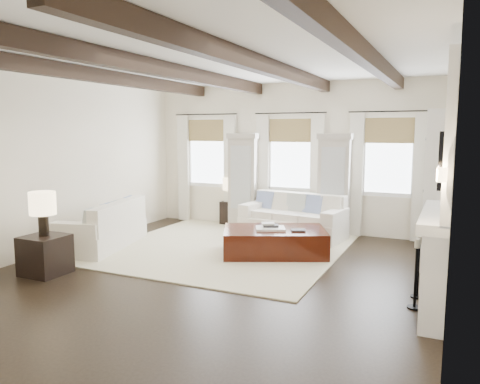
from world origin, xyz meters
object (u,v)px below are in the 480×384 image
at_px(sofa_back, 294,220).
at_px(side_table_front, 45,255).
at_px(side_table_back, 230,213).
at_px(sofa_left, 105,229).
at_px(ottoman, 274,242).

xyz_separation_m(sofa_back, side_table_front, (-2.66, -3.97, -0.06)).
xyz_separation_m(side_table_front, side_table_back, (0.87, 4.63, -0.03)).
bearing_deg(sofa_left, side_table_back, 68.63).
relative_size(sofa_back, ottoman, 1.24).
height_order(sofa_left, side_table_back, sofa_left).
distance_m(sofa_left, side_table_back, 3.16).
height_order(ottoman, side_table_back, side_table_back).
relative_size(sofa_left, side_table_back, 4.05).
bearing_deg(side_table_front, sofa_left, 99.53).
bearing_deg(sofa_back, ottoman, -85.22).
bearing_deg(sofa_back, sofa_left, -142.18).
bearing_deg(sofa_left, sofa_back, 37.82).
xyz_separation_m(sofa_left, side_table_back, (1.15, 2.95, -0.09)).
relative_size(sofa_left, side_table_front, 3.66).
bearing_deg(side_table_front, sofa_back, 56.17).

